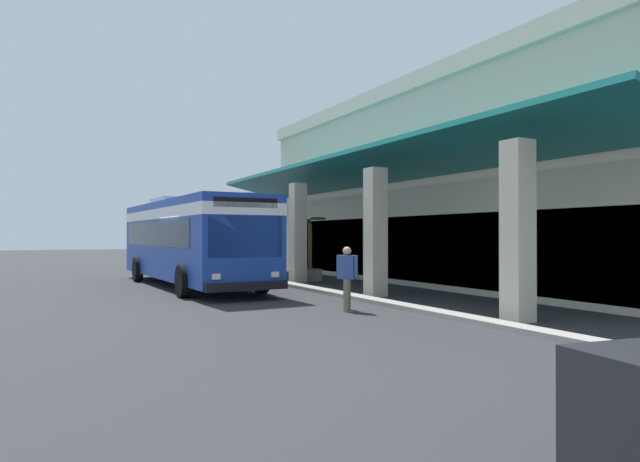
# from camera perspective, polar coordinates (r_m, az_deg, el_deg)

# --- Properties ---
(ground) EXTENTS (120.00, 120.00, 0.00)m
(ground) POSITION_cam_1_polar(r_m,az_deg,el_deg) (22.53, 7.83, -5.25)
(ground) COLOR #2D2D30
(curb_strip) EXTENTS (27.08, 0.50, 0.12)m
(curb_strip) POSITION_cam_1_polar(r_m,az_deg,el_deg) (19.17, -1.28, -5.92)
(curb_strip) COLOR #9E998E
(curb_strip) RESTS_ON ground
(plaza_building) EXTENTS (22.87, 15.00, 7.83)m
(plaza_building) POSITION_cam_1_polar(r_m,az_deg,el_deg) (24.98, 19.00, 4.24)
(plaza_building) COLOR beige
(plaza_building) RESTS_ON ground
(transit_bus) EXTENTS (11.29, 3.09, 3.34)m
(transit_bus) POSITION_cam_1_polar(r_m,az_deg,el_deg) (20.96, -13.35, -0.53)
(transit_bus) COLOR #193D9E
(transit_bus) RESTS_ON ground
(pedestrian) EXTENTS (0.62, 0.43, 1.60)m
(pedestrian) POSITION_cam_1_polar(r_m,az_deg,el_deg) (13.81, 2.82, -4.59)
(pedestrian) COLOR #726651
(pedestrian) RESTS_ON ground
(potted_palm) EXTENTS (1.58, 1.69, 2.67)m
(potted_palm) POSITION_cam_1_polar(r_m,az_deg,el_deg) (22.65, -1.04, -3.39)
(potted_palm) COLOR gray
(potted_palm) RESTS_ON ground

